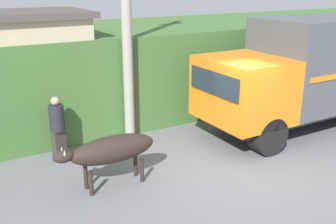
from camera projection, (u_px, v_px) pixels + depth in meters
ground_plane at (238, 170)px, 9.30m from camera, size 60.00×60.00×0.00m
hillside_embankment at (129, 67)px, 13.79m from camera, size 32.00×5.48×2.79m
building_backdrop at (0, 79)px, 10.42m from camera, size 4.80×2.70×3.51m
cargo_truck at (310, 70)px, 11.53m from camera, size 6.52×2.32×3.26m
brown_cow at (111, 150)px, 8.32m from camera, size 2.22×0.59×1.15m
pedestrian_on_hill at (57, 125)px, 9.68m from camera, size 0.47×0.47×1.60m
utility_pole at (126, 10)px, 10.06m from camera, size 0.90×0.27×6.89m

